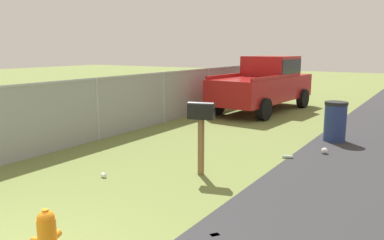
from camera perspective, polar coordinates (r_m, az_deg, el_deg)
The scene contains 8 objects.
mailbox at distance 7.14m, azimuth 1.37°, elevation 0.48°, with size 0.33×0.53×1.40m.
pickup_truck at distance 15.10m, azimuth 10.83°, elevation 5.55°, with size 5.47×2.44×2.09m.
trash_bin at distance 10.59m, azimuth 20.53°, elevation -0.19°, with size 0.58×0.58×1.03m.
fence_section at distance 13.59m, azimuth -0.61°, elevation 4.31°, with size 20.27×0.07×1.65m.
litter_cup_midfield_b at distance 7.43m, azimuth -13.00°, elevation -8.01°, with size 0.08×0.08×0.10m, color white.
litter_wrapper_far_scatter at distance 5.18m, azimuth 3.42°, elevation -16.66°, with size 0.12×0.08×0.01m, color silver.
litter_bag_midfield_a at distance 9.31m, azimuth 19.12°, elevation -4.35°, with size 0.14×0.14×0.14m, color silver.
litter_bottle_near_hydrant at distance 8.72m, azimuth 14.02°, elevation -5.32°, with size 0.07×0.07×0.22m, color #B2D8BF.
Camera 1 is at (-1.69, -3.76, 2.37)m, focal length 35.83 mm.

